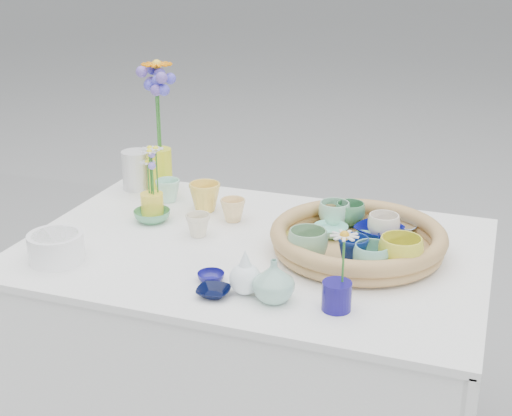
% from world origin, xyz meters
% --- Properties ---
extents(wicker_tray, '(0.47, 0.47, 0.08)m').
position_xyz_m(wicker_tray, '(0.28, 0.05, 0.80)').
color(wicker_tray, '#A07048').
rests_on(wicker_tray, display_table).
extents(tray_ceramic_0, '(0.16, 0.16, 0.03)m').
position_xyz_m(tray_ceramic_0, '(0.32, 0.14, 0.80)').
color(tray_ceramic_0, '#010660').
rests_on(tray_ceramic_0, wicker_tray).
extents(tray_ceramic_1, '(0.12, 0.12, 0.03)m').
position_xyz_m(tray_ceramic_1, '(0.38, 0.08, 0.80)').
color(tray_ceramic_1, '#00094A').
rests_on(tray_ceramic_1, wicker_tray).
extents(tray_ceramic_2, '(0.13, 0.13, 0.09)m').
position_xyz_m(tray_ceramic_2, '(0.41, -0.05, 0.83)').
color(tray_ceramic_2, gold).
rests_on(tray_ceramic_2, wicker_tray).
extents(tray_ceramic_3, '(0.12, 0.12, 0.03)m').
position_xyz_m(tray_ceramic_3, '(0.31, 0.06, 0.80)').
color(tray_ceramic_3, '#51A479').
rests_on(tray_ceramic_3, wicker_tray).
extents(tray_ceramic_4, '(0.13, 0.13, 0.08)m').
position_xyz_m(tray_ceramic_4, '(0.17, -0.07, 0.82)').
color(tray_ceramic_4, gray).
rests_on(tray_ceramic_4, wicker_tray).
extents(tray_ceramic_5, '(0.12, 0.12, 0.03)m').
position_xyz_m(tray_ceramic_5, '(0.19, 0.10, 0.80)').
color(tray_ceramic_5, '#97ECD5').
rests_on(tray_ceramic_5, wicker_tray).
extents(tray_ceramic_6, '(0.12, 0.12, 0.07)m').
position_xyz_m(tray_ceramic_6, '(0.18, 0.18, 0.82)').
color(tray_ceramic_6, '#96CAAC').
rests_on(tray_ceramic_6, wicker_tray).
extents(tray_ceramic_7, '(0.09, 0.09, 0.07)m').
position_xyz_m(tray_ceramic_7, '(0.33, 0.13, 0.82)').
color(tray_ceramic_7, white).
rests_on(tray_ceramic_7, wicker_tray).
extents(tray_ceramic_8, '(0.10, 0.10, 0.02)m').
position_xyz_m(tray_ceramic_8, '(0.38, 0.21, 0.79)').
color(tray_ceramic_8, '#ABCCFE').
rests_on(tray_ceramic_8, wicker_tray).
extents(tray_ceramic_9, '(0.10, 0.10, 0.07)m').
position_xyz_m(tray_ceramic_9, '(0.29, -0.06, 0.82)').
color(tray_ceramic_9, navy).
rests_on(tray_ceramic_9, wicker_tray).
extents(tray_ceramic_10, '(0.11, 0.11, 0.02)m').
position_xyz_m(tray_ceramic_10, '(0.11, -0.01, 0.79)').
color(tray_ceramic_10, '#D5CF59').
rests_on(tray_ceramic_10, wicker_tray).
extents(tray_ceramic_11, '(0.09, 0.09, 0.07)m').
position_xyz_m(tray_ceramic_11, '(0.34, -0.09, 0.82)').
color(tray_ceramic_11, '#75BDAA').
rests_on(tray_ceramic_11, wicker_tray).
extents(tray_ceramic_12, '(0.11, 0.11, 0.07)m').
position_xyz_m(tray_ceramic_12, '(0.23, 0.19, 0.82)').
color(tray_ceramic_12, '#448456').
rests_on(tray_ceramic_12, wicker_tray).
extents(loose_ceramic_0, '(0.13, 0.13, 0.09)m').
position_xyz_m(loose_ceramic_0, '(-0.23, 0.20, 0.81)').
color(loose_ceramic_0, '#F5CB50').
rests_on(loose_ceramic_0, display_table).
extents(loose_ceramic_1, '(0.10, 0.10, 0.07)m').
position_xyz_m(loose_ceramic_1, '(-0.12, 0.15, 0.80)').
color(loose_ceramic_1, '#F5CF89').
rests_on(loose_ceramic_1, display_table).
extents(loose_ceramic_2, '(0.14, 0.14, 0.03)m').
position_xyz_m(loose_ceramic_2, '(-0.35, 0.07, 0.78)').
color(loose_ceramic_2, '#509969').
rests_on(loose_ceramic_2, display_table).
extents(loose_ceramic_3, '(0.08, 0.08, 0.07)m').
position_xyz_m(loose_ceramic_3, '(-0.17, 0.01, 0.80)').
color(loose_ceramic_3, beige).
rests_on(loose_ceramic_3, display_table).
extents(loose_ceramic_4, '(0.08, 0.08, 0.02)m').
position_xyz_m(loose_ceramic_4, '(-0.03, -0.24, 0.78)').
color(loose_ceramic_4, navy).
rests_on(loose_ceramic_4, display_table).
extents(loose_ceramic_5, '(0.10, 0.10, 0.07)m').
position_xyz_m(loose_ceramic_5, '(-0.38, 0.24, 0.80)').
color(loose_ceramic_5, '#A5E4CB').
rests_on(loose_ceramic_5, display_table).
extents(loose_ceramic_6, '(0.09, 0.09, 0.02)m').
position_xyz_m(loose_ceramic_6, '(0.01, -0.31, 0.77)').
color(loose_ceramic_6, black).
rests_on(loose_ceramic_6, display_table).
extents(fluted_bowl, '(0.18, 0.18, 0.08)m').
position_xyz_m(fluted_bowl, '(-0.46, -0.26, 0.80)').
color(fluted_bowl, white).
rests_on(fluted_bowl, display_table).
extents(bud_vase_paleblue, '(0.09, 0.09, 0.12)m').
position_xyz_m(bud_vase_paleblue, '(0.08, -0.27, 0.82)').
color(bud_vase_paleblue, white).
rests_on(bud_vase_paleblue, display_table).
extents(bud_vase_seafoam, '(0.13, 0.13, 0.10)m').
position_xyz_m(bud_vase_seafoam, '(0.15, -0.28, 0.82)').
color(bud_vase_seafoam, '#8DBEAC').
rests_on(bud_vase_seafoam, display_table).
extents(bud_vase_cobalt, '(0.09, 0.09, 0.07)m').
position_xyz_m(bud_vase_cobalt, '(0.30, -0.27, 0.80)').
color(bud_vase_cobalt, navy).
rests_on(bud_vase_cobalt, display_table).
extents(single_daisy, '(0.08, 0.08, 0.13)m').
position_xyz_m(single_daisy, '(0.31, -0.26, 0.89)').
color(single_daisy, silver).
rests_on(single_daisy, bud_vase_cobalt).
extents(tall_vase_yellow, '(0.08, 0.08, 0.15)m').
position_xyz_m(tall_vase_yellow, '(-0.44, 0.30, 0.84)').
color(tall_vase_yellow, yellow).
rests_on(tall_vase_yellow, display_table).
extents(gerbera, '(0.11, 0.11, 0.29)m').
position_xyz_m(gerbera, '(-0.43, 0.30, 1.06)').
color(gerbera, '#FF8400').
rests_on(gerbera, tall_vase_yellow).
extents(hydrangea, '(0.11, 0.11, 0.32)m').
position_xyz_m(hydrangea, '(-0.43, 0.29, 1.03)').
color(hydrangea, '#674DB0').
rests_on(hydrangea, tall_vase_yellow).
extents(white_pitcher, '(0.15, 0.12, 0.13)m').
position_xyz_m(white_pitcher, '(-0.53, 0.32, 0.83)').
color(white_pitcher, silver).
rests_on(white_pitcher, display_table).
extents(daisy_cup, '(0.09, 0.09, 0.07)m').
position_xyz_m(daisy_cup, '(-0.37, 0.10, 0.80)').
color(daisy_cup, yellow).
rests_on(daisy_cup, display_table).
extents(daisy_posy, '(0.10, 0.10, 0.15)m').
position_xyz_m(daisy_posy, '(-0.37, 0.11, 0.91)').
color(daisy_posy, silver).
rests_on(daisy_posy, daisy_cup).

